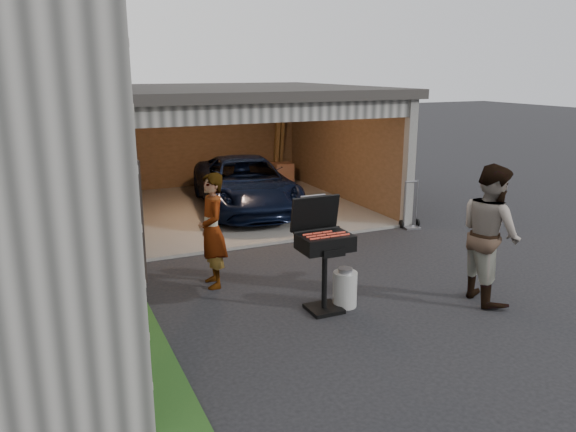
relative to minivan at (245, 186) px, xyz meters
name	(u,v)px	position (x,y,z in m)	size (l,w,h in m)	color
ground	(322,325)	(-1.19, -6.20, -0.61)	(80.00, 80.00, 0.00)	black
groundcover_strip	(171,403)	(-3.44, -7.20, -0.58)	(0.50, 8.00, 0.06)	#193814
garage	(218,131)	(-0.43, 0.59, 1.26)	(6.80, 6.30, 2.90)	#605E59
minivan	(245,186)	(0.00, 0.00, 0.00)	(2.02, 4.38, 1.22)	black
woman	(212,231)	(-2.08, -4.24, 0.29)	(0.65, 0.43, 1.79)	#9EABC7
man	(490,233)	(1.41, -6.40, 0.40)	(0.98, 0.76, 2.02)	#49291C
bbq_grill	(324,246)	(-0.95, -5.75, 0.34)	(0.72, 0.63, 1.59)	black
propane_tank	(345,289)	(-0.61, -5.77, -0.35)	(0.34, 0.34, 0.52)	#AFAEAA
plywood_panel	(120,290)	(-3.59, -4.92, -0.18)	(0.04, 0.78, 0.87)	brown
hand_truck	(411,219)	(2.72, -2.80, -0.41)	(0.44, 0.35, 1.02)	gray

